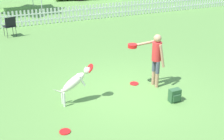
# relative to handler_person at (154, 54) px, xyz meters

# --- Properties ---
(ground_plane) EXTENTS (240.00, 240.00, 0.00)m
(ground_plane) POSITION_rel_handler_person_xyz_m (-0.74, -0.08, -1.03)
(ground_plane) COLOR #5B8C42
(handler_person) EXTENTS (0.99, 0.65, 1.63)m
(handler_person) POSITION_rel_handler_person_xyz_m (0.00, 0.00, 0.00)
(handler_person) COLOR tan
(handler_person) RESTS_ON ground_plane
(leaping_dog) EXTENTS (1.18, 0.28, 1.06)m
(leaping_dog) POSITION_rel_handler_person_xyz_m (-2.46, -0.07, -0.39)
(leaping_dog) COLOR beige
(leaping_dog) RESTS_ON ground_plane
(frisbee_near_handler) EXTENTS (0.27, 0.27, 0.02)m
(frisbee_near_handler) POSITION_rel_handler_person_xyz_m (-3.12, -1.33, -1.02)
(frisbee_near_handler) COLOR red
(frisbee_near_handler) RESTS_ON ground_plane
(frisbee_near_dog) EXTENTS (0.27, 0.27, 0.02)m
(frisbee_near_dog) POSITION_rel_handler_person_xyz_m (-0.46, 0.34, -1.02)
(frisbee_near_dog) COLOR red
(frisbee_near_dog) RESTS_ON ground_plane
(backpack_on_grass) EXTENTS (0.31, 0.23, 0.37)m
(backpack_on_grass) POSITION_rel_handler_person_xyz_m (0.06, -1.09, -0.85)
(backpack_on_grass) COLOR #2D5633
(backpack_on_grass) RESTS_ON ground_plane
(picket_fence) EXTENTS (23.32, 0.04, 0.81)m
(picket_fence) POSITION_rel_handler_person_xyz_m (-0.74, 8.51, -0.62)
(picket_fence) COLOR white
(picket_fence) RESTS_ON ground_plane
(folding_chair_center) EXTENTS (0.58, 0.60, 0.93)m
(folding_chair_center) POSITION_rel_handler_person_xyz_m (-3.37, 6.93, -0.47)
(folding_chair_center) COLOR #333338
(folding_chair_center) RESTS_ON ground_plane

